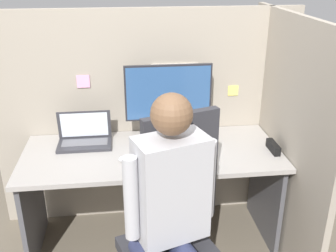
% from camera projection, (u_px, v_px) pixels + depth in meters
% --- Properties ---
extents(cubicle_panel_back, '(2.18, 0.05, 1.58)m').
position_uv_depth(cubicle_panel_back, '(148.00, 119.00, 2.88)').
color(cubicle_panel_back, gray).
rests_on(cubicle_panel_back, ground).
extents(cubicle_panel_right, '(0.04, 1.33, 1.58)m').
position_uv_depth(cubicle_panel_right, '(284.00, 138.00, 2.57)').
color(cubicle_panel_right, gray).
rests_on(cubicle_panel_right, ground).
extents(desk, '(1.68, 0.69, 0.71)m').
position_uv_depth(desk, '(152.00, 173.00, 2.63)').
color(desk, '#9E9993').
rests_on(desk, ground).
extents(paper_box, '(0.33, 0.21, 0.08)m').
position_uv_depth(paper_box, '(168.00, 133.00, 2.75)').
color(paper_box, white).
rests_on(paper_box, desk).
extents(monitor, '(0.59, 0.20, 0.45)m').
position_uv_depth(monitor, '(168.00, 95.00, 2.64)').
color(monitor, '#232328').
rests_on(monitor, paper_box).
extents(laptop, '(0.36, 0.21, 0.22)m').
position_uv_depth(laptop, '(85.00, 138.00, 2.65)').
color(laptop, '#2D2D33').
rests_on(laptop, desk).
extents(mouse, '(0.07, 0.05, 0.04)m').
position_uv_depth(mouse, '(125.00, 159.00, 2.43)').
color(mouse, silver).
rests_on(mouse, desk).
extents(stapler, '(0.04, 0.16, 0.06)m').
position_uv_depth(stapler, '(273.00, 147.00, 2.57)').
color(stapler, black).
rests_on(stapler, desk).
extents(carrot_toy, '(0.04, 0.14, 0.04)m').
position_uv_depth(carrot_toy, '(147.00, 160.00, 2.42)').
color(carrot_toy, orange).
rests_on(carrot_toy, desk).
extents(office_chair, '(0.59, 0.63, 1.15)m').
position_uv_depth(office_chair, '(175.00, 222.00, 2.10)').
color(office_chair, '#2D2D33').
rests_on(office_chair, ground).
extents(person, '(0.46, 0.47, 1.34)m').
position_uv_depth(person, '(169.00, 208.00, 1.87)').
color(person, '#282D4C').
rests_on(person, ground).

